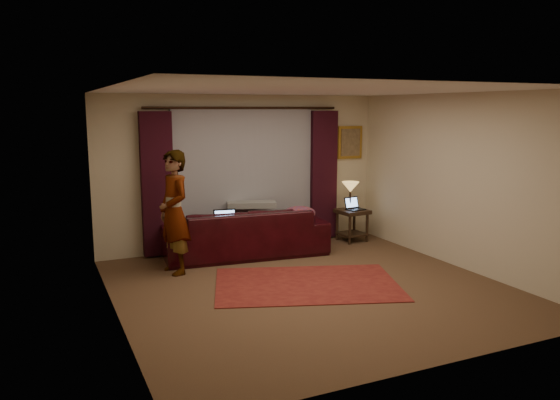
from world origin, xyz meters
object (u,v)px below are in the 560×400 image
at_px(laptop_table, 356,204).
at_px(person, 174,212).
at_px(end_table, 352,225).
at_px(sofa, 245,223).
at_px(tiffany_lamp, 350,196).
at_px(laptop_sofa, 226,219).

relative_size(laptop_table, person, 0.19).
bearing_deg(end_table, sofa, -177.51).
bearing_deg(tiffany_lamp, person, -169.01).
height_order(end_table, tiffany_lamp, tiffany_lamp).
xyz_separation_m(laptop_table, person, (-3.41, -0.55, 0.21)).
distance_m(sofa, end_table, 2.12).
bearing_deg(laptop_table, person, 178.00).
xyz_separation_m(sofa, end_table, (2.10, 0.09, -0.24)).
height_order(end_table, person, person).
bearing_deg(sofa, laptop_table, -173.39).
height_order(laptop_table, person, person).
relative_size(sofa, laptop_sofa, 6.70).
relative_size(end_table, person, 0.32).
height_order(sofa, end_table, sofa).
bearing_deg(laptop_sofa, sofa, 34.62).
distance_m(laptop_sofa, end_table, 2.52).
xyz_separation_m(tiffany_lamp, laptop_table, (0.05, -0.10, -0.14)).
height_order(sofa, laptop_table, sofa).
height_order(laptop_sofa, person, person).
distance_m(sofa, laptop_table, 2.15).
bearing_deg(end_table, laptop_table, -44.47).
bearing_deg(laptop_sofa, person, -153.02).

